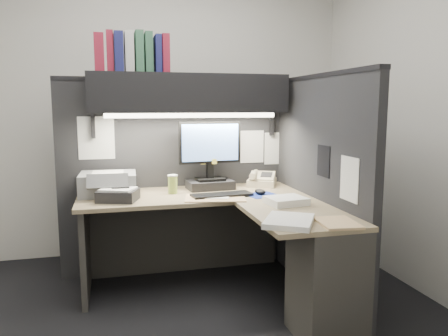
% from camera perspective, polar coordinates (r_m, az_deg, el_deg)
% --- Properties ---
extents(floor, '(3.50, 3.50, 0.00)m').
position_cam_1_polar(floor, '(3.09, -4.12, -18.93)').
color(floor, black).
rests_on(floor, ground).
extents(wall_back, '(3.50, 0.04, 2.70)m').
position_cam_1_polar(wall_back, '(4.23, -7.99, 7.33)').
color(wall_back, silver).
rests_on(wall_back, floor).
extents(wall_front, '(3.50, 0.04, 2.70)m').
position_cam_1_polar(wall_front, '(1.30, 7.29, 5.74)').
color(wall_front, silver).
rests_on(wall_front, floor).
extents(wall_right, '(0.04, 3.00, 2.70)m').
position_cam_1_polar(wall_right, '(3.51, 25.21, 6.50)').
color(wall_right, silver).
rests_on(wall_right, floor).
extents(partition_back, '(1.90, 0.06, 1.60)m').
position_cam_1_polar(partition_back, '(3.72, -6.37, -1.25)').
color(partition_back, black).
rests_on(partition_back, floor).
extents(partition_right, '(0.06, 1.50, 1.60)m').
position_cam_1_polar(partition_right, '(3.29, 12.19, -2.61)').
color(partition_right, black).
rests_on(partition_right, floor).
extents(desk, '(1.70, 1.53, 0.73)m').
position_cam_1_polar(desk, '(3.01, 3.93, -10.49)').
color(desk, '#93815D').
rests_on(desk, floor).
extents(overhead_shelf, '(1.55, 0.34, 0.30)m').
position_cam_1_polar(overhead_shelf, '(3.51, -4.57, 9.69)').
color(overhead_shelf, black).
rests_on(overhead_shelf, partition_back).
extents(task_light_tube, '(1.32, 0.04, 0.04)m').
position_cam_1_polar(task_light_tube, '(3.37, -4.13, 6.87)').
color(task_light_tube, white).
rests_on(task_light_tube, overhead_shelf).
extents(monitor, '(0.51, 0.25, 0.55)m').
position_cam_1_polar(monitor, '(3.53, -1.83, 0.72)').
color(monitor, black).
rests_on(monitor, desk).
extents(keyboard, '(0.47, 0.20, 0.02)m').
position_cam_1_polar(keyboard, '(3.27, -0.29, -3.56)').
color(keyboard, black).
rests_on(keyboard, desk).
extents(mousepad, '(0.27, 0.25, 0.00)m').
position_cam_1_polar(mousepad, '(3.33, 4.95, -3.53)').
color(mousepad, navy).
rests_on(mousepad, desk).
extents(mouse, '(0.10, 0.12, 0.04)m').
position_cam_1_polar(mouse, '(3.34, 4.75, -3.10)').
color(mouse, black).
rests_on(mouse, mousepad).
extents(telephone, '(0.31, 0.31, 0.09)m').
position_cam_1_polar(telephone, '(3.72, 4.97, -1.59)').
color(telephone, '#C4B897').
rests_on(telephone, desk).
extents(coffee_cup, '(0.09, 0.09, 0.14)m').
position_cam_1_polar(coffee_cup, '(3.40, -6.72, -2.20)').
color(coffee_cup, '#AAAF46').
rests_on(coffee_cup, desk).
extents(printer, '(0.43, 0.37, 0.17)m').
position_cam_1_polar(printer, '(3.45, -14.90, -2.00)').
color(printer, gray).
rests_on(printer, desk).
extents(notebook_stack, '(0.32, 0.29, 0.08)m').
position_cam_1_polar(notebook_stack, '(3.21, -13.66, -3.49)').
color(notebook_stack, black).
rests_on(notebook_stack, desk).
extents(open_folder, '(0.49, 0.37, 0.01)m').
position_cam_1_polar(open_folder, '(3.21, -1.15, -3.91)').
color(open_folder, tan).
rests_on(open_folder, desk).
extents(paper_stack_a, '(0.28, 0.25, 0.05)m').
position_cam_1_polar(paper_stack_a, '(3.04, 8.11, -4.25)').
color(paper_stack_a, white).
rests_on(paper_stack_a, desk).
extents(paper_stack_b, '(0.39, 0.41, 0.03)m').
position_cam_1_polar(paper_stack_b, '(2.55, 8.50, -6.89)').
color(paper_stack_b, white).
rests_on(paper_stack_b, desk).
extents(manila_stack, '(0.24, 0.29, 0.02)m').
position_cam_1_polar(manila_stack, '(2.60, 14.61, -6.97)').
color(manila_stack, tan).
rests_on(manila_stack, desk).
extents(binder_row, '(0.55, 0.26, 0.31)m').
position_cam_1_polar(binder_row, '(3.48, -11.90, 14.45)').
color(binder_row, maroon).
rests_on(binder_row, overhead_shelf).
extents(pinned_papers, '(1.76, 1.31, 0.51)m').
position_cam_1_polar(pinned_papers, '(3.41, 0.99, 2.25)').
color(pinned_papers, white).
rests_on(pinned_papers, partition_back).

